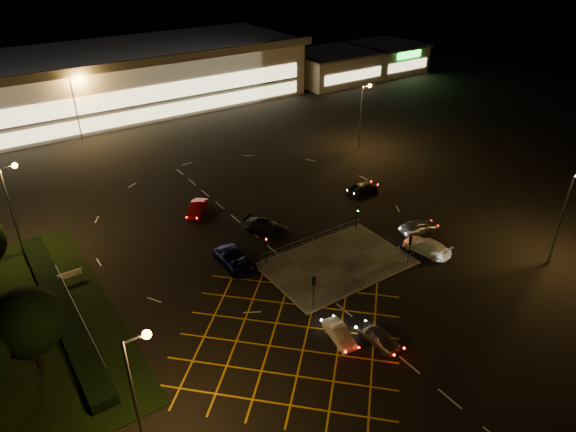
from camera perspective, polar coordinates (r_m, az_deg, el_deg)
ground at (r=53.01m, az=2.39°, el=-5.02°), size 180.00×180.00×0.00m
pedestrian_island at (r=52.73m, az=5.45°, el=-5.28°), size 14.00×9.00×0.12m
grass_verge at (r=50.68m, az=-29.29°, el=-11.30°), size 18.00×30.00×0.08m
hedge at (r=50.50m, az=-23.89°, el=-9.28°), size 2.00×26.00×1.00m
supermarket at (r=103.30m, az=-19.03°, el=14.13°), size 72.00×26.50×10.50m
retail_unit_a at (r=117.65m, az=5.01°, el=16.24°), size 18.80×14.80×6.35m
retail_unit_b at (r=128.10m, az=10.86°, el=16.95°), size 14.80×14.80×6.35m
streetlight_sw at (r=33.09m, az=-16.29°, el=-17.23°), size 1.78×0.56×10.03m
streetlight_se at (r=56.35m, az=28.61°, el=1.05°), size 1.78×0.56×10.03m
streetlight_nw at (r=57.87m, az=-28.28°, el=1.85°), size 1.78×0.56×10.03m
streetlight_ne at (r=78.34m, az=8.36°, el=11.78°), size 1.78×0.56×10.03m
streetlight_far_left at (r=87.70m, az=-22.40°, el=11.83°), size 1.78×0.56×10.03m
streetlight_far_right at (r=104.75m, az=-0.44°, el=16.58°), size 1.78×0.56×10.03m
signal_sw at (r=45.79m, az=2.87°, el=-7.70°), size 0.28×0.30×3.15m
signal_se at (r=52.71m, az=13.39°, el=-3.05°), size 0.28×0.30×3.15m
signal_nw at (r=51.20m, az=-2.49°, el=-3.23°), size 0.28×0.30×3.15m
signal_ne at (r=57.46m, az=7.70°, el=0.45°), size 0.28×0.30×3.15m
tree_e at (r=43.10m, az=-27.07°, el=-10.45°), size 5.40×5.40×7.35m
car_near_silver at (r=43.83m, az=10.11°, el=-13.16°), size 1.86×3.97×1.31m
car_queue_white at (r=43.77m, az=5.73°, el=-12.88°), size 1.99×3.99×1.26m
car_left_blue at (r=52.08m, az=-5.91°, el=-4.84°), size 2.64×5.63×1.56m
car_far_dkgrey at (r=57.37m, az=-2.41°, el=-1.19°), size 4.61×5.55×1.52m
car_right_silver at (r=59.21m, az=14.36°, el=-1.12°), size 4.83×2.74×1.55m
car_circ_red at (r=61.95m, az=-10.07°, el=0.80°), size 4.12×4.33×1.46m
car_east_grey at (r=66.98m, az=8.31°, el=3.13°), size 4.46×2.19×1.22m
car_approach_white at (r=55.84m, az=15.16°, el=-3.26°), size 2.93×5.49×1.51m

